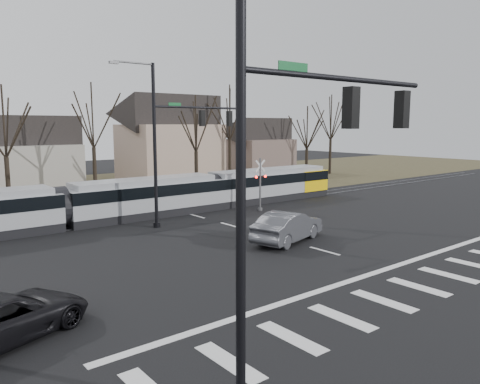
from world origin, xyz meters
TOP-DOWN VIEW (x-y plane):
  - ground at (0.00, 0.00)m, footprint 140.00×140.00m
  - grass_verge at (0.00, 32.00)m, footprint 140.00×28.00m
  - crosswalk at (0.00, -4.00)m, footprint 27.00×2.60m
  - stop_line at (0.00, -1.80)m, footprint 28.00×0.35m
  - lane_dashes at (0.00, 16.00)m, footprint 0.18×30.00m
  - rail_pair at (0.00, 15.80)m, footprint 90.00×1.52m
  - tram at (-3.06, 16.00)m, footprint 36.05×2.68m
  - sedan at (-0.07, 4.64)m, footprint 4.62×6.17m
  - suv at (-15.20, 1.35)m, footprint 5.69×6.63m
  - signal_pole_near_left at (-10.41, -6.00)m, footprint 9.28×0.44m
  - signal_pole_far at (-2.41, 12.50)m, footprint 9.28×0.44m
  - rail_crossing_signal at (5.00, 12.79)m, footprint 1.08×0.36m
  - tree_row at (2.00, 26.00)m, footprint 59.20×7.20m
  - house_b at (-5.00, 36.00)m, footprint 8.64×7.56m
  - house_c at (9.00, 33.00)m, footprint 10.80×8.64m
  - house_d at (24.00, 35.00)m, footprint 8.64×7.56m

SIDE VIEW (x-z plane):
  - ground at x=0.00m, z-range 0.00..0.00m
  - grass_verge at x=0.00m, z-range 0.00..0.01m
  - crosswalk at x=0.00m, z-range 0.00..0.01m
  - stop_line at x=0.00m, z-range 0.00..0.01m
  - lane_dashes at x=0.00m, z-range 0.00..0.01m
  - rail_pair at x=0.00m, z-range 0.00..0.06m
  - suv at x=-15.20m, z-range 0.00..1.42m
  - sedan at x=-0.07m, z-range 0.00..1.71m
  - tram at x=-3.06m, z-range 0.12..2.86m
  - rail_crossing_signal at x=5.00m, z-range -0.11..3.89m
  - house_b at x=-5.00m, z-range 0.14..7.79m
  - house_d at x=24.00m, z-range 0.14..7.79m
  - tree_row at x=2.00m, z-range 0.00..10.00m
  - house_c at x=9.00m, z-range 0.18..10.28m
  - signal_pole_near_left at x=-10.41m, z-range 0.60..10.80m
  - signal_pole_far at x=-2.41m, z-range 0.60..10.80m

